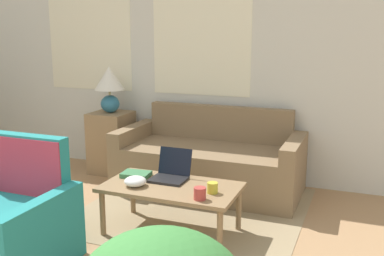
{
  "coord_description": "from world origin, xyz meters",
  "views": [
    {
      "loc": [
        2.3,
        -0.77,
        1.58
      ],
      "look_at": [
        0.9,
        2.78,
        0.75
      ],
      "focal_mm": 42.0,
      "sensor_mm": 36.0,
      "label": 1
    }
  ],
  "objects_px": {
    "couch": "(210,163)",
    "snack_bowl": "(135,181)",
    "cup_navy": "(213,188)",
    "table_lamp": "(109,84)",
    "armchair": "(6,228)",
    "laptop": "(171,173)",
    "cup_yellow": "(200,193)",
    "coffee_table": "(171,190)",
    "book_red": "(136,174)"
  },
  "relations": [
    {
      "from": "couch",
      "to": "snack_bowl",
      "type": "relative_size",
      "value": 10.53
    },
    {
      "from": "cup_navy",
      "to": "table_lamp",
      "type": "bearing_deg",
      "value": 142.72
    },
    {
      "from": "cup_navy",
      "to": "armchair",
      "type": "bearing_deg",
      "value": -145.78
    },
    {
      "from": "armchair",
      "to": "couch",
      "type": "bearing_deg",
      "value": 67.61
    },
    {
      "from": "laptop",
      "to": "cup_yellow",
      "type": "distance_m",
      "value": 0.51
    },
    {
      "from": "laptop",
      "to": "snack_bowl",
      "type": "height_order",
      "value": "laptop"
    },
    {
      "from": "coffee_table",
      "to": "snack_bowl",
      "type": "relative_size",
      "value": 6.15
    },
    {
      "from": "armchair",
      "to": "snack_bowl",
      "type": "xyz_separation_m",
      "value": [
        0.6,
        0.74,
        0.17
      ]
    },
    {
      "from": "snack_bowl",
      "to": "book_red",
      "type": "relative_size",
      "value": 0.71
    },
    {
      "from": "cup_navy",
      "to": "book_red",
      "type": "height_order",
      "value": "cup_navy"
    },
    {
      "from": "coffee_table",
      "to": "laptop",
      "type": "height_order",
      "value": "laptop"
    },
    {
      "from": "couch",
      "to": "book_red",
      "type": "xyz_separation_m",
      "value": [
        -0.31,
        -0.98,
        0.14
      ]
    },
    {
      "from": "armchair",
      "to": "cup_navy",
      "type": "relative_size",
      "value": 10.5
    },
    {
      "from": "snack_bowl",
      "to": "book_red",
      "type": "distance_m",
      "value": 0.24
    },
    {
      "from": "table_lamp",
      "to": "cup_yellow",
      "type": "height_order",
      "value": "table_lamp"
    },
    {
      "from": "book_red",
      "to": "couch",
      "type": "bearing_deg",
      "value": 72.49
    },
    {
      "from": "cup_yellow",
      "to": "table_lamp",
      "type": "bearing_deg",
      "value": 138.66
    },
    {
      "from": "armchair",
      "to": "cup_navy",
      "type": "bearing_deg",
      "value": 34.22
    },
    {
      "from": "laptop",
      "to": "cup_navy",
      "type": "relative_size",
      "value": 3.51
    },
    {
      "from": "cup_yellow",
      "to": "book_red",
      "type": "xyz_separation_m",
      "value": [
        -0.68,
        0.29,
        -0.03
      ]
    },
    {
      "from": "armchair",
      "to": "cup_yellow",
      "type": "bearing_deg",
      "value": 29.69
    },
    {
      "from": "coffee_table",
      "to": "cup_navy",
      "type": "xyz_separation_m",
      "value": [
        0.36,
        -0.04,
        0.08
      ]
    },
    {
      "from": "table_lamp",
      "to": "cup_navy",
      "type": "distance_m",
      "value": 2.13
    },
    {
      "from": "snack_bowl",
      "to": "cup_yellow",
      "type": "bearing_deg",
      "value": -8.11
    },
    {
      "from": "laptop",
      "to": "cup_navy",
      "type": "xyz_separation_m",
      "value": [
        0.42,
        -0.18,
        -0.01
      ]
    },
    {
      "from": "cup_navy",
      "to": "coffee_table",
      "type": "bearing_deg",
      "value": 173.53
    },
    {
      "from": "armchair",
      "to": "laptop",
      "type": "distance_m",
      "value": 1.29
    },
    {
      "from": "armchair",
      "to": "book_red",
      "type": "height_order",
      "value": "armchair"
    },
    {
      "from": "laptop",
      "to": "book_red",
      "type": "height_order",
      "value": "laptop"
    },
    {
      "from": "table_lamp",
      "to": "snack_bowl",
      "type": "height_order",
      "value": "table_lamp"
    },
    {
      "from": "snack_bowl",
      "to": "couch",
      "type": "bearing_deg",
      "value": 80.38
    },
    {
      "from": "coffee_table",
      "to": "cup_navy",
      "type": "distance_m",
      "value": 0.37
    },
    {
      "from": "armchair",
      "to": "snack_bowl",
      "type": "relative_size",
      "value": 4.95
    },
    {
      "from": "cup_yellow",
      "to": "snack_bowl",
      "type": "xyz_separation_m",
      "value": [
        -0.57,
        0.08,
        -0.01
      ]
    },
    {
      "from": "coffee_table",
      "to": "laptop",
      "type": "bearing_deg",
      "value": 114.94
    },
    {
      "from": "laptop",
      "to": "book_red",
      "type": "bearing_deg",
      "value": -170.58
    },
    {
      "from": "couch",
      "to": "snack_bowl",
      "type": "distance_m",
      "value": 1.22
    },
    {
      "from": "table_lamp",
      "to": "cup_navy",
      "type": "xyz_separation_m",
      "value": [
        1.63,
        -1.24,
        -0.57
      ]
    },
    {
      "from": "cup_navy",
      "to": "cup_yellow",
      "type": "relative_size",
      "value": 0.91
    },
    {
      "from": "armchair",
      "to": "table_lamp",
      "type": "relative_size",
      "value": 1.68
    },
    {
      "from": "laptop",
      "to": "couch",
      "type": "bearing_deg",
      "value": 89.09
    },
    {
      "from": "laptop",
      "to": "snack_bowl",
      "type": "relative_size",
      "value": 1.65
    },
    {
      "from": "cup_navy",
      "to": "cup_yellow",
      "type": "height_order",
      "value": "cup_yellow"
    },
    {
      "from": "table_lamp",
      "to": "snack_bowl",
      "type": "distance_m",
      "value": 1.77
    },
    {
      "from": "couch",
      "to": "laptop",
      "type": "xyz_separation_m",
      "value": [
        -0.01,
        -0.93,
        0.18
      ]
    },
    {
      "from": "snack_bowl",
      "to": "cup_navy",
      "type": "bearing_deg",
      "value": 7.08
    },
    {
      "from": "couch",
      "to": "cup_yellow",
      "type": "distance_m",
      "value": 1.34
    },
    {
      "from": "armchair",
      "to": "snack_bowl",
      "type": "distance_m",
      "value": 0.97
    },
    {
      "from": "table_lamp",
      "to": "book_red",
      "type": "xyz_separation_m",
      "value": [
        0.92,
        -1.11,
        -0.59
      ]
    },
    {
      "from": "table_lamp",
      "to": "armchair",
      "type": "bearing_deg",
      "value": -78.27
    }
  ]
}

